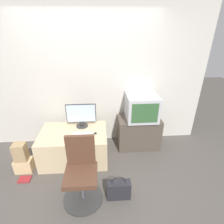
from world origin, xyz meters
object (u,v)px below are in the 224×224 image
at_px(crt_tv, 141,107).
at_px(office_chair, 82,175).
at_px(book, 25,179).
at_px(main_monitor, 81,115).
at_px(cardboard_box_lower, 24,165).
at_px(handbag, 119,190).
at_px(mouse, 95,133).
at_px(keyboard, 82,135).

distance_m(crt_tv, office_chair, 1.62).
distance_m(crt_tv, book, 2.32).
bearing_deg(office_chair, crt_tv, 47.65).
bearing_deg(main_monitor, cardboard_box_lower, -153.35).
relative_size(main_monitor, crt_tv, 0.93).
bearing_deg(crt_tv, main_monitor, -174.51).
bearing_deg(office_chair, handbag, -6.59).
bearing_deg(mouse, book, -160.26).
relative_size(main_monitor, book, 2.85).
distance_m(crt_tv, cardboard_box_lower, 2.27).
height_order(keyboard, office_chair, office_chair).
bearing_deg(main_monitor, handbag, -62.48).
bearing_deg(crt_tv, office_chair, -132.35).
xyz_separation_m(keyboard, crt_tv, (1.08, 0.41, 0.30)).
height_order(mouse, handbag, mouse).
distance_m(cardboard_box_lower, book, 0.24).
height_order(office_chair, cardboard_box_lower, office_chair).
xyz_separation_m(crt_tv, book, (-2.00, -0.80, -0.85)).
relative_size(cardboard_box_lower, handbag, 0.71).
height_order(keyboard, book, keyboard).
xyz_separation_m(main_monitor, mouse, (0.25, -0.28, -0.21)).
xyz_separation_m(main_monitor, handbag, (0.57, -1.10, -0.63)).
xyz_separation_m(mouse, handbag, (0.32, -0.82, -0.42)).
distance_m(mouse, office_chair, 0.80).
bearing_deg(office_chair, cardboard_box_lower, 151.44).
distance_m(mouse, handbag, 0.97).
height_order(keyboard, mouse, mouse).
bearing_deg(cardboard_box_lower, book, -73.30).
relative_size(main_monitor, mouse, 10.29).
distance_m(main_monitor, crt_tv, 1.12).
relative_size(main_monitor, keyboard, 1.63).
bearing_deg(cardboard_box_lower, office_chair, -28.56).
bearing_deg(handbag, main_monitor, 117.52).
distance_m(main_monitor, handbag, 1.39).
height_order(main_monitor, crt_tv, crt_tv).
bearing_deg(cardboard_box_lower, keyboard, 10.36).
xyz_separation_m(handbag, book, (-1.47, 0.41, -0.13)).
bearing_deg(handbag, keyboard, 124.31).
height_order(main_monitor, office_chair, main_monitor).
height_order(mouse, cardboard_box_lower, mouse).
bearing_deg(handbag, mouse, 111.56).
xyz_separation_m(keyboard, cardboard_box_lower, (-0.99, -0.18, -0.44)).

